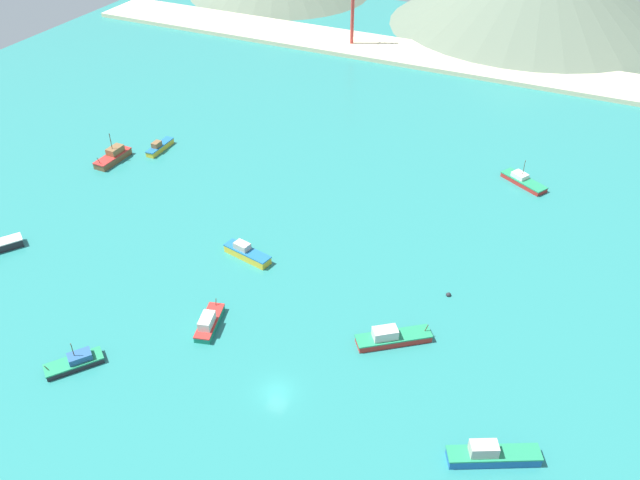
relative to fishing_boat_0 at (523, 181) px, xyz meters
name	(u,v)px	position (x,y,z in m)	size (l,w,h in m)	color
ground	(363,264)	(-18.68, -36.14, -0.92)	(260.00, 280.00, 0.50)	teal
fishing_boat_0	(523,181)	(0.00, 0.00, 0.00)	(9.57, 7.23, 4.93)	red
fishing_boat_2	(159,147)	(-71.81, -18.52, 0.13)	(2.05, 7.77, 2.31)	gold
fishing_boat_3	(491,455)	(8.84, -64.57, 0.33)	(10.84, 7.05, 2.94)	#1E5BA8
fishing_boat_4	(113,156)	(-77.58, -26.21, 0.35)	(2.97, 8.75, 6.14)	brown
fishing_boat_5	(247,253)	(-36.61, -42.83, 0.23)	(8.88, 3.93, 2.48)	gold
fishing_boat_6	(75,362)	(-45.47, -73.48, 0.03)	(6.69, 7.64, 4.13)	#232328
fishing_boat_7	(209,322)	(-33.23, -59.48, 0.25)	(4.29, 7.99, 2.53)	#198466
fishing_boat_9	(392,337)	(-8.35, -51.16, 0.21)	(10.20, 8.59, 2.58)	red
buoy_0	(449,295)	(-3.79, -38.13, -0.53)	(0.78, 0.78, 0.78)	#232328
beach_strip	(493,67)	(-18.68, 56.13, -0.07)	(247.00, 18.49, 1.20)	beige
radio_tower	(353,1)	(-59.08, 55.17, 12.40)	(2.56, 2.05, 25.62)	#B7332D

